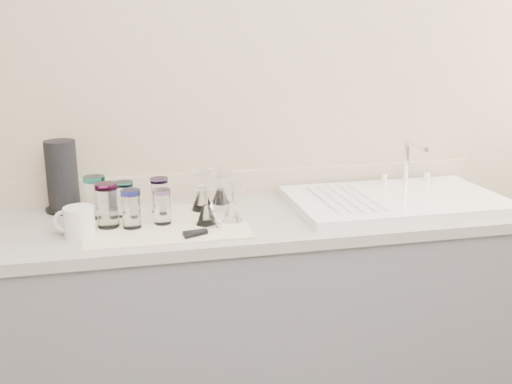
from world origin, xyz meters
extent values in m
cube|color=tan|center=(0.00, 1.50, 1.25)|extent=(3.50, 0.04, 2.50)
cube|color=#5E5E63|center=(0.00, 1.20, 0.43)|extent=(2.00, 0.60, 0.86)
cube|color=gray|center=(0.00, 1.20, 0.88)|extent=(2.06, 0.62, 0.04)
cube|color=white|center=(0.55, 1.20, 0.92)|extent=(0.82, 0.50, 0.03)
cylinder|color=silver|center=(0.69, 1.40, 1.03)|extent=(0.02, 0.02, 0.18)
cylinder|color=silver|center=(0.69, 1.32, 1.10)|extent=(0.02, 0.16, 0.02)
cylinder|color=silver|center=(0.59, 1.40, 0.96)|extent=(0.03, 0.03, 0.04)
cylinder|color=silver|center=(0.79, 1.40, 0.96)|extent=(0.03, 0.03, 0.04)
cube|color=white|center=(-0.35, 1.15, 0.90)|extent=(0.55, 0.42, 0.01)
cylinder|color=white|center=(-0.59, 1.27, 0.97)|extent=(0.07, 0.07, 0.13)
cylinder|color=teal|center=(-0.59, 1.27, 1.05)|extent=(0.08, 0.08, 0.02)
cylinder|color=white|center=(-0.49, 1.26, 0.96)|extent=(0.06, 0.06, 0.11)
cylinder|color=#2FA7C9|center=(-0.49, 1.26, 1.03)|extent=(0.06, 0.06, 0.02)
cylinder|color=white|center=(-0.36, 1.28, 0.96)|extent=(0.06, 0.06, 0.11)
cylinder|color=#5F3AB0|center=(-0.36, 1.28, 1.03)|extent=(0.07, 0.07, 0.02)
cylinder|color=white|center=(-0.55, 1.15, 0.98)|extent=(0.07, 0.07, 0.13)
cylinder|color=#DB1995|center=(-0.55, 1.15, 1.05)|extent=(0.08, 0.08, 0.02)
cylinder|color=white|center=(-0.47, 1.13, 0.97)|extent=(0.06, 0.06, 0.12)
cylinder|color=#2A33CA|center=(-0.47, 1.13, 1.03)|extent=(0.07, 0.07, 0.02)
cylinder|color=white|center=(-0.36, 1.14, 0.96)|extent=(0.06, 0.06, 0.11)
cylinder|color=#AB88D0|center=(-0.36, 1.14, 1.02)|extent=(0.06, 0.06, 0.02)
cone|color=white|center=(-0.20, 1.28, 0.95)|extent=(0.08, 0.08, 0.08)
cylinder|color=white|center=(-0.20, 1.28, 1.02)|extent=(0.01, 0.01, 0.06)
cylinder|color=white|center=(-0.20, 1.28, 1.05)|extent=(0.08, 0.08, 0.01)
cone|color=white|center=(-0.14, 1.26, 0.95)|extent=(0.09, 0.09, 0.08)
cylinder|color=white|center=(-0.14, 1.26, 1.02)|extent=(0.01, 0.01, 0.07)
cylinder|color=white|center=(-0.14, 1.26, 1.06)|extent=(0.09, 0.09, 0.01)
cone|color=white|center=(-0.21, 1.10, 0.94)|extent=(0.07, 0.07, 0.07)
cylinder|color=white|center=(-0.21, 1.10, 1.01)|extent=(0.01, 0.01, 0.06)
cylinder|color=white|center=(-0.21, 1.10, 1.04)|extent=(0.07, 0.07, 0.01)
cone|color=white|center=(-0.12, 1.12, 0.94)|extent=(0.07, 0.07, 0.07)
cylinder|color=white|center=(-0.12, 1.12, 1.01)|extent=(0.01, 0.01, 0.06)
cylinder|color=white|center=(-0.12, 1.12, 1.04)|extent=(0.07, 0.07, 0.01)
cone|color=white|center=(-0.13, 1.27, 0.94)|extent=(0.08, 0.08, 0.07)
cylinder|color=white|center=(-0.13, 1.27, 1.01)|extent=(0.01, 0.01, 0.06)
cylinder|color=white|center=(-0.13, 1.27, 1.04)|extent=(0.08, 0.08, 0.01)
cube|color=silver|center=(-0.20, 1.01, 0.92)|extent=(0.06, 0.04, 0.02)
cylinder|color=black|center=(-0.26, 0.99, 0.92)|extent=(0.10, 0.06, 0.02)
cylinder|color=black|center=(-0.26, 1.01, 0.92)|extent=(0.10, 0.03, 0.02)
cylinder|color=silver|center=(-0.63, 1.09, 0.95)|extent=(0.13, 0.13, 0.10)
torus|color=silver|center=(-0.68, 1.11, 0.95)|extent=(0.08, 0.04, 0.08)
cylinder|color=black|center=(-0.71, 1.41, 0.91)|extent=(0.14, 0.14, 0.01)
cylinder|color=black|center=(-0.71, 1.41, 1.04)|extent=(0.11, 0.11, 0.26)
camera|label=1|loc=(-0.47, -0.77, 1.55)|focal=40.00mm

